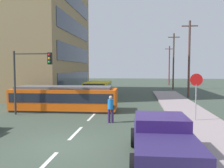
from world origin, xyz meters
TOP-DOWN VIEW (x-y plane):
  - ground_plane at (0.00, 10.00)m, footprint 120.00×120.00m
  - sidewalk_curb_right at (6.80, 6.00)m, footprint 3.20×36.00m
  - lane_stripe_0 at (0.00, -2.00)m, footprint 0.16×2.40m
  - lane_stripe_1 at (0.00, 2.00)m, footprint 0.16×2.40m
  - lane_stripe_2 at (0.00, 6.00)m, footprint 0.16×2.40m
  - lane_stripe_3 at (0.00, 14.24)m, footprint 0.16×2.40m
  - lane_stripe_4 at (0.00, 20.24)m, footprint 0.16×2.40m
  - corner_building at (-13.31, 18.72)m, footprint 17.43×15.53m
  - streetcar_tram at (-2.63, 8.24)m, footprint 8.29×2.76m
  - city_bus at (-1.42, 16.60)m, footprint 2.59×5.47m
  - pedestrian_crossing at (1.51, 4.51)m, footprint 0.49×0.36m
  - pickup_truck_parked at (4.06, -1.16)m, footprint 2.36×5.04m
  - parked_sedan_mid at (-5.08, 12.20)m, footprint 2.12×4.43m
  - parked_sedan_far at (-5.56, 18.74)m, footprint 2.11×4.51m
  - parked_sedan_furthest at (-5.55, 24.45)m, footprint 2.06×4.25m
  - stop_sign at (6.71, 5.21)m, footprint 0.76×0.07m
  - traffic_light_mast at (-4.51, 6.29)m, footprint 2.87×0.33m
  - utility_pole_mid at (8.94, 18.12)m, footprint 1.80×0.24m
  - utility_pole_far at (8.67, 28.36)m, footprint 1.80×0.24m
  - utility_pole_distant at (9.30, 38.43)m, footprint 1.80×0.24m

SIDE VIEW (x-z plane):
  - ground_plane at x=0.00m, z-range 0.00..0.00m
  - lane_stripe_0 at x=0.00m, z-range 0.00..0.01m
  - lane_stripe_1 at x=0.00m, z-range 0.00..0.01m
  - lane_stripe_2 at x=0.00m, z-range 0.00..0.01m
  - lane_stripe_3 at x=0.00m, z-range 0.00..0.01m
  - lane_stripe_4 at x=0.00m, z-range 0.00..0.01m
  - sidewalk_curb_right at x=6.80m, z-range 0.00..0.14m
  - parked_sedan_furthest at x=-5.55m, z-range 0.03..1.22m
  - parked_sedan_far at x=-5.56m, z-range 0.03..1.22m
  - parked_sedan_mid at x=-5.08m, z-range 0.03..1.22m
  - pickup_truck_parked at x=4.06m, z-range 0.02..1.57m
  - pedestrian_crossing at x=1.51m, z-range 0.11..1.78m
  - streetcar_tram at x=-2.63m, z-range 0.03..1.97m
  - city_bus at x=-1.42m, z-range 0.13..1.96m
  - stop_sign at x=6.71m, z-range 0.75..3.63m
  - traffic_light_mast at x=-4.51m, z-range 0.95..5.53m
  - utility_pole_distant at x=9.30m, z-range 0.18..8.06m
  - utility_pole_mid at x=8.94m, z-range 0.18..8.96m
  - utility_pole_far at x=8.67m, z-range 0.19..9.07m
  - corner_building at x=-13.31m, z-range 0.00..19.20m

